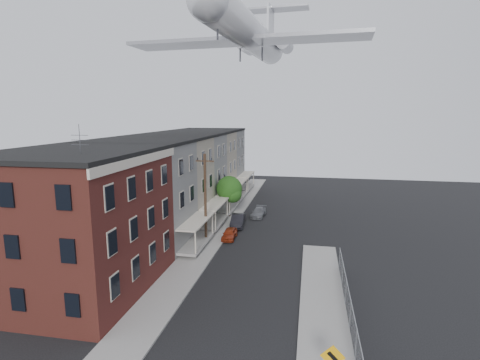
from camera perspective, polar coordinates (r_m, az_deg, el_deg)
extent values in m
cube|color=gray|center=(43.47, -2.89, -6.95)|extent=(3.00, 62.00, 0.12)
cube|color=gray|center=(25.78, 12.60, -19.78)|extent=(3.00, 26.00, 0.12)
cube|color=gray|center=(43.16, -1.01, -7.05)|extent=(0.15, 62.00, 0.14)
cube|color=gray|center=(25.75, 9.18, -19.66)|extent=(0.15, 26.00, 0.14)
cube|color=#341810|center=(29.57, -23.49, -6.05)|extent=(10.00, 12.00, 10.00)
cube|color=black|center=(28.64, -24.21, 3.91)|extent=(10.30, 12.30, 0.30)
cube|color=beige|center=(26.13, -14.94, 2.95)|extent=(0.16, 12.20, 0.60)
cylinder|color=#515156|center=(25.79, -23.23, 5.62)|extent=(0.04, 0.04, 2.00)
cube|color=slate|center=(37.53, -15.40, -2.26)|extent=(10.00, 7.00, 10.00)
cube|color=black|center=(36.81, -15.77, 5.60)|extent=(10.25, 7.00, 0.30)
cube|color=gray|center=(36.61, -6.61, -9.51)|extent=(1.80, 6.40, 0.25)
cube|color=beige|center=(35.93, -6.69, -6.21)|extent=(1.90, 6.50, 0.15)
cube|color=#6D6656|center=(43.80, -11.40, -0.35)|extent=(10.00, 7.00, 10.00)
cube|color=black|center=(43.18, -11.64, 6.38)|extent=(10.25, 7.00, 0.30)
cube|color=gray|center=(43.00, -3.84, -6.47)|extent=(1.80, 6.40, 0.25)
cube|color=beige|center=(42.43, -3.87, -3.62)|extent=(1.90, 6.50, 0.15)
cube|color=slate|center=(50.25, -8.42, 1.07)|extent=(10.00, 7.00, 10.00)
cube|color=black|center=(49.71, -8.58, 6.94)|extent=(10.25, 7.00, 0.30)
cube|color=gray|center=(49.57, -1.81, -4.20)|extent=(1.80, 6.40, 0.25)
cube|color=beige|center=(49.07, -1.83, -1.72)|extent=(1.90, 6.50, 0.15)
cube|color=#6D6656|center=(56.84, -6.13, 2.16)|extent=(10.00, 7.00, 10.00)
cube|color=black|center=(56.36, -6.23, 7.36)|extent=(10.25, 7.00, 0.30)
cube|color=gray|center=(56.23, -0.27, -2.47)|extent=(1.80, 6.40, 0.25)
cube|color=beige|center=(55.79, -0.27, -0.27)|extent=(1.90, 6.50, 0.15)
cube|color=slate|center=(63.51, -4.31, 3.03)|extent=(10.00, 7.00, 10.00)
cube|color=black|center=(63.09, -4.37, 7.67)|extent=(10.25, 7.00, 0.30)
cube|color=gray|center=(62.97, 0.94, -1.11)|extent=(1.80, 6.40, 0.25)
cube|color=beige|center=(62.58, 0.95, 0.87)|extent=(1.90, 6.50, 0.15)
cylinder|color=gray|center=(22.03, 17.27, -22.93)|extent=(0.06, 0.06, 1.90)
cylinder|color=gray|center=(24.59, 16.46, -19.15)|extent=(0.06, 0.06, 1.90)
cylinder|color=gray|center=(27.24, 15.83, -16.09)|extent=(0.06, 0.06, 1.90)
cylinder|color=gray|center=(29.95, 15.32, -13.58)|extent=(0.06, 0.06, 1.90)
cylinder|color=gray|center=(32.72, 14.91, -11.48)|extent=(0.06, 0.06, 1.90)
cube|color=gray|center=(24.17, 16.57, -17.29)|extent=(0.04, 18.00, 0.04)
cube|color=gray|center=(24.59, 16.46, -19.15)|extent=(0.02, 18.00, 1.80)
cube|color=#FBAE0D|center=(18.66, 13.94, -24.65)|extent=(1.10, 0.03, 1.10)
cube|color=black|center=(18.65, 13.94, -24.69)|extent=(0.52, 0.02, 0.52)
cylinder|color=black|center=(36.74, -5.30, -2.99)|extent=(0.26, 0.26, 9.00)
cube|color=black|center=(36.07, -5.40, 2.90)|extent=(1.80, 0.12, 0.12)
cylinder|color=black|center=(36.24, -6.47, 3.23)|extent=(0.08, 0.08, 0.25)
cylinder|color=black|center=(35.86, -4.33, 3.19)|extent=(0.08, 0.08, 0.25)
cylinder|color=black|center=(46.89, -1.64, -4.22)|extent=(0.24, 0.24, 2.40)
sphere|color=#1C3E10|center=(46.36, -1.66, -1.34)|extent=(3.20, 3.20, 3.20)
sphere|color=#1C3E10|center=(46.08, -1.12, -2.12)|extent=(2.24, 2.24, 2.24)
imported|color=maroon|center=(39.03, -1.61, -8.19)|extent=(1.34, 3.23, 1.09)
imported|color=black|center=(43.20, -0.34, -6.19)|extent=(1.78, 4.21, 1.35)
imported|color=slate|center=(47.23, 2.86, -4.94)|extent=(1.81, 3.88, 1.10)
cylinder|color=silver|center=(44.57, 1.36, 21.42)|extent=(5.61, 26.29, 3.48)
sphere|color=silver|center=(32.42, -4.87, 25.72)|extent=(3.48, 3.48, 3.48)
cone|color=silver|center=(57.12, 4.73, 18.88)|extent=(3.74, 3.54, 3.48)
cube|color=#939399|center=(42.81, 0.79, 20.41)|extent=(26.37, 6.70, 0.38)
cylinder|color=#939399|center=(54.05, 1.04, 19.65)|extent=(2.09, 4.48, 1.74)
cylinder|color=#939399|center=(53.01, 6.86, 19.77)|extent=(2.09, 4.48, 1.74)
cube|color=silver|center=(57.14, 4.67, 21.98)|extent=(0.61, 4.14, 6.09)
cube|color=#939399|center=(58.82, 4.93, 24.46)|extent=(10.52, 3.67, 0.27)
cylinder|color=#515156|center=(33.95, -3.45, 21.62)|extent=(0.17, 0.17, 1.30)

